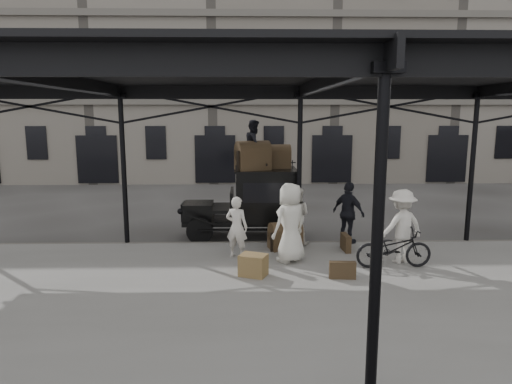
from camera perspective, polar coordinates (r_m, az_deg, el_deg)
ground at (r=11.69m, az=6.41°, el=-9.56°), size 120.00×120.00×0.00m
platform at (r=9.82m, az=8.01°, el=-13.00°), size 28.00×8.00×0.15m
canopy at (r=9.36m, az=8.41°, el=14.19°), size 22.50×9.00×4.74m
building_frontage at (r=29.14m, az=1.79°, el=15.97°), size 64.00×8.00×14.00m
taxi at (r=14.20m, az=-0.08°, el=-1.00°), size 3.65×1.55×2.18m
porter_left at (r=11.85m, az=-2.42°, el=-4.41°), size 0.69×0.57×1.61m
porter_midleft at (r=13.13m, az=5.05°, el=-2.96°), size 0.94×0.82×1.64m
porter_centre at (r=11.51m, az=4.30°, el=-3.84°), size 1.17×1.10×2.01m
porter_official at (r=13.37m, az=11.49°, el=-2.57°), size 1.02×1.08×1.79m
porter_right at (r=11.99m, az=17.72°, el=-4.10°), size 1.36×1.05×1.86m
bicycle at (r=11.65m, az=16.84°, el=-6.73°), size 1.87×0.71×0.97m
porter_roof at (r=13.89m, az=-0.20°, el=5.93°), size 0.69×0.82×1.49m
steamer_trunk_roof_near at (r=13.77m, az=-0.40°, el=4.30°), size 1.14×0.91×0.73m
steamer_trunk_roof_far at (r=14.25m, az=2.60°, el=4.24°), size 0.88×0.59×0.61m
steamer_trunk_platform at (r=12.74m, az=3.67°, el=-5.68°), size 0.99×0.77×0.64m
wicker_hamper at (r=10.68m, az=-0.34°, el=-9.12°), size 0.73×0.64×0.50m
suitcase_upright at (r=12.79m, az=11.15°, el=-6.22°), size 0.19×0.61×0.45m
suitcase_flat at (r=10.69m, az=10.76°, el=-9.57°), size 0.61×0.19×0.40m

